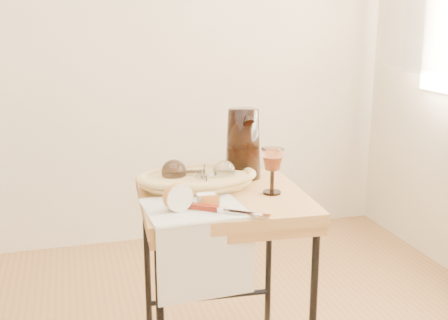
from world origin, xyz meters
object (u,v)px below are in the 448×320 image
object	(u,v)px
wine_goblet	(272,171)
goblet_lying_b	(214,174)
apple_half	(177,196)
table_knife	(225,209)
tea_towel	(194,208)
goblet_lying_a	(187,172)
pitcher	(243,144)
bread_basket	(197,181)
side_table	(222,287)

from	to	relation	value
wine_goblet	goblet_lying_b	bearing A→B (deg)	147.80
apple_half	table_knife	world-z (taller)	apple_half
apple_half	goblet_lying_b	bearing A→B (deg)	33.25
tea_towel	goblet_lying_a	distance (m)	0.23
goblet_lying_b	pitcher	bearing A→B (deg)	10.82
goblet_lying_b	pitcher	xyz separation A→B (m)	(0.14, 0.11, 0.07)
tea_towel	goblet_lying_a	xyz separation A→B (m)	(0.03, 0.23, 0.05)
bread_basket	apple_half	distance (m)	0.25
bread_basket	table_knife	bearing A→B (deg)	-85.79
bread_basket	goblet_lying_b	distance (m)	0.06
side_table	goblet_lying_a	xyz separation A→B (m)	(-0.10, 0.10, 0.40)
bread_basket	wine_goblet	world-z (taller)	wine_goblet
goblet_lying_b	bread_basket	bearing A→B (deg)	130.86
bread_basket	wine_goblet	size ratio (longest dim) A/B	2.34
side_table	goblet_lying_b	distance (m)	0.40
tea_towel	table_knife	size ratio (longest dim) A/B	1.16
side_table	tea_towel	xyz separation A→B (m)	(-0.13, -0.13, 0.35)
goblet_lying_a	wine_goblet	distance (m)	0.30
tea_towel	goblet_lying_b	bearing A→B (deg)	55.52
pitcher	table_knife	xyz separation A→B (m)	(-0.17, -0.37, -0.11)
side_table	goblet_lying_b	world-z (taller)	goblet_lying_b
side_table	table_knife	world-z (taller)	table_knife
goblet_lying_b	pitcher	distance (m)	0.19
goblet_lying_a	pitcher	xyz separation A→B (m)	(0.22, 0.07, 0.07)
goblet_lying_a	pitcher	world-z (taller)	pitcher
side_table	pitcher	xyz separation A→B (m)	(0.12, 0.17, 0.47)
side_table	pitcher	bearing A→B (deg)	53.16
goblet_lying_b	wine_goblet	size ratio (longest dim) A/B	0.83
side_table	pitcher	world-z (taller)	pitcher
pitcher	wine_goblet	xyz separation A→B (m)	(0.03, -0.22, -0.05)
bread_basket	pitcher	distance (m)	0.23
bread_basket	goblet_lying_a	world-z (taller)	goblet_lying_a
goblet_lying_a	wine_goblet	size ratio (longest dim) A/B	0.91
table_knife	goblet_lying_b	bearing A→B (deg)	118.11
tea_towel	goblet_lying_a	size ratio (longest dim) A/B	2.08
wine_goblet	table_knife	world-z (taller)	wine_goblet
goblet_lying_b	apple_half	xyz separation A→B (m)	(-0.17, -0.20, -0.00)
side_table	apple_half	bearing A→B (deg)	-142.67
tea_towel	goblet_lying_b	size ratio (longest dim) A/B	2.27
goblet_lying_b	goblet_lying_a	bearing A→B (deg)	129.03
goblet_lying_a	table_knife	bearing A→B (deg)	113.81
goblet_lying_a	pitcher	distance (m)	0.25
goblet_lying_b	table_knife	distance (m)	0.26
wine_goblet	table_knife	bearing A→B (deg)	-143.91
goblet_lying_b	apple_half	bearing A→B (deg)	-157.97
goblet_lying_b	wine_goblet	distance (m)	0.20
goblet_lying_a	side_table	bearing A→B (deg)	149.74
apple_half	table_knife	xyz separation A→B (m)	(0.13, -0.06, -0.03)
apple_half	goblet_lying_a	bearing A→B (deg)	54.75
bread_basket	wine_goblet	xyz separation A→B (m)	(0.23, -0.13, 0.05)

